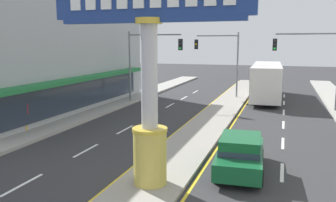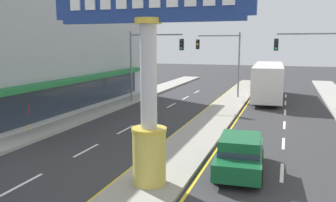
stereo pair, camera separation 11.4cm
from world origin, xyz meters
The scene contains 11 objects.
median_strip centered at (0.00, 18.00, 0.07)m, with size 2.55×52.00×0.14m, color gray.
sidewalk_left centered at (-9.10, 16.00, 0.09)m, with size 2.45×60.00×0.18m, color #9E9B93.
lane_markings centered at (0.00, 16.65, 0.00)m, with size 9.29×52.00×0.01m.
district_sign centered at (0.00, 6.14, 4.05)m, with size 7.16×1.27×7.42m.
storefront_left centered at (-14.60, 17.33, 4.43)m, with size 10.90×21.86×8.87m.
traffic_light_left_side centered at (-6.51, 22.44, 4.25)m, with size 4.86×0.46×6.20m.
traffic_light_right_side centered at (6.51, 23.39, 4.25)m, with size 4.86×0.46×6.20m.
traffic_light_median_far centered at (-1.26, 28.06, 4.19)m, with size 4.20×0.46×6.20m.
bus_near_right_lane centered at (2.92, 28.53, 1.87)m, with size 2.91×11.28×3.26m.
sedan_far_right_lane centered at (2.93, 8.69, 0.79)m, with size 2.03×4.40×1.53m.
pedestrian_far_side centered at (-9.75, 11.02, 1.18)m, with size 0.38×0.46×1.76m.
Camera 1 is at (4.44, -5.07, 5.19)m, focal length 37.17 mm.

